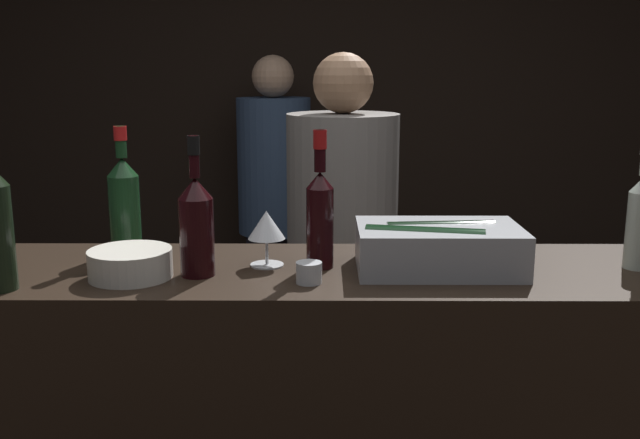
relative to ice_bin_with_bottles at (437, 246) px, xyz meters
name	(u,v)px	position (x,y,z in m)	size (l,w,h in m)	color
wall_back_chalkboard	(322,99)	(-0.29, 2.27, 0.26)	(6.40, 0.06, 2.80)	black
ice_bin_with_bottles	(437,246)	(0.00, 0.00, 0.00)	(0.40, 0.25, 0.12)	#9EA0A5
bowl_white	(130,263)	(-0.75, -0.07, -0.02)	(0.20, 0.20, 0.07)	silver
wine_glass	(266,227)	(-0.43, 0.04, 0.04)	(0.09, 0.09, 0.14)	silver
candle_votive	(309,272)	(-0.32, -0.11, -0.04)	(0.06, 0.06, 0.05)	silver
red_wine_bottle_burgundy	(124,202)	(-0.81, 0.15, 0.08)	(0.08, 0.08, 0.34)	#143319
red_wine_bottle_tall	(322,212)	(-0.29, 0.02, 0.08)	(0.07, 0.07, 0.35)	black
red_wine_bottle_black_foil	(196,223)	(-0.59, -0.05, 0.07)	(0.08, 0.08, 0.34)	black
person_in_hoodie	(342,258)	(-0.21, 0.79, -0.25)	(0.40, 0.40, 1.63)	black
person_blond_tee	(275,200)	(-0.53, 1.89, -0.24)	(0.37, 0.37, 1.63)	black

